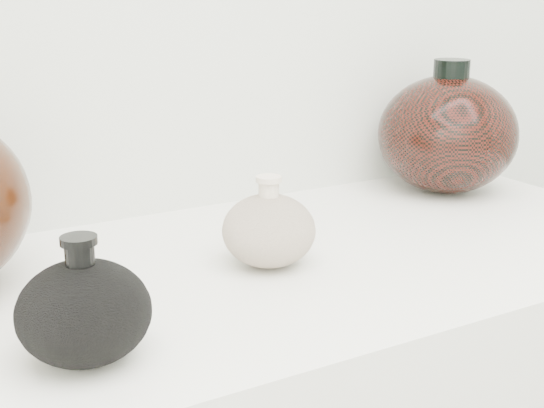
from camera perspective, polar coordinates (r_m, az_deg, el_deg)
black_gourd_vase at (r=0.69m, az=-13.97°, el=-7.84°), size 0.12×0.12×0.12m
cream_gourd_vase at (r=0.89m, az=-0.24°, el=-1.94°), size 0.13×0.13×0.11m
right_round_pot at (r=1.23m, az=13.07°, el=5.18°), size 0.26×0.26×0.21m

